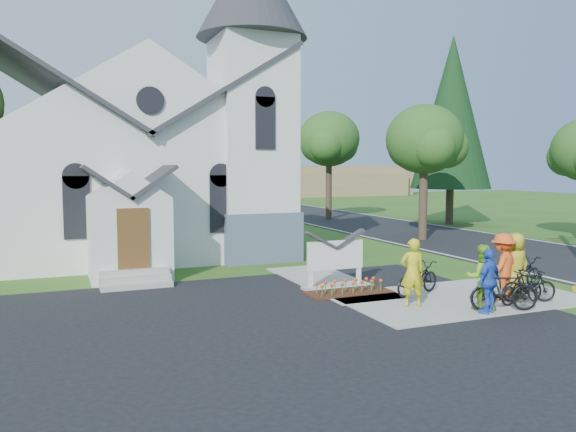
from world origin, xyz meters
name	(u,v)px	position (x,y,z in m)	size (l,w,h in m)	color
ground	(428,308)	(0.00, 0.00, 0.00)	(120.00, 120.00, 0.00)	#2E601B
parking_lot	(190,366)	(-7.00, -2.00, 0.01)	(20.00, 16.00, 0.02)	black
road	(413,232)	(10.00, 15.00, 0.01)	(8.00, 90.00, 0.02)	black
sidewalk	(461,298)	(1.50, 0.50, 0.03)	(7.00, 4.00, 0.05)	gray
church	(149,134)	(-5.48, 12.48, 5.25)	(12.35, 12.00, 13.00)	white
church_sign	(335,256)	(-1.20, 3.20, 1.03)	(2.20, 0.40, 1.70)	gray
flower_bed	(349,293)	(-1.20, 2.30, 0.04)	(2.60, 1.10, 0.07)	#381A0F
tree_road_near	(424,140)	(8.50, 12.00, 5.21)	(4.00, 4.00, 7.05)	#382B1E
tree_road_mid	(329,139)	(9.00, 24.00, 5.78)	(4.40, 4.40, 7.80)	#382B1E
conifer	(452,112)	(15.00, 18.00, 7.39)	(5.20, 5.20, 12.40)	#382B1E
distant_hills	(168,181)	(3.36, 56.33, 2.17)	(61.00, 10.00, 5.60)	#8A6F4D
cyclist_0	(412,272)	(-0.43, 0.16, 0.98)	(0.68, 0.44, 1.85)	gold
bike_0	(417,278)	(0.51, 1.25, 0.54)	(0.65, 1.86, 0.98)	black
cyclist_1	(481,277)	(1.04, -0.83, 0.92)	(0.84, 0.66, 1.73)	#80C424
bike_1	(504,291)	(1.48, -1.20, 0.59)	(0.51, 1.80, 1.08)	black
cyclist_2	(489,281)	(0.97, -1.20, 0.89)	(0.98, 0.41, 1.68)	blue
bike_2	(522,289)	(2.52, -0.77, 0.47)	(0.56, 1.61, 0.84)	black
cyclist_3	(503,266)	(2.38, -0.19, 1.00)	(1.23, 0.71, 1.90)	#FB581B
bike_3	(529,286)	(2.84, -0.71, 0.51)	(0.44, 1.54, 0.93)	black
cyclist_4	(515,265)	(2.94, -0.09, 0.99)	(0.92, 0.60, 1.88)	gold
bike_4	(520,274)	(3.77, 0.55, 0.56)	(0.68, 1.94, 1.02)	black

